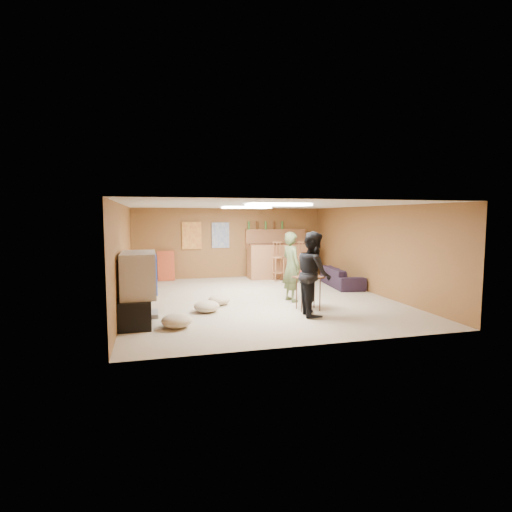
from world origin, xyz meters
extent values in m
plane|color=tan|center=(0.00, 0.00, 0.00)|extent=(7.00, 7.00, 0.00)
cube|color=silver|center=(0.00, 0.00, 2.20)|extent=(6.00, 7.00, 0.02)
cube|color=brown|center=(0.00, 3.50, 1.10)|extent=(6.00, 0.02, 2.20)
cube|color=brown|center=(0.00, -3.50, 1.10)|extent=(6.00, 0.02, 2.20)
cube|color=brown|center=(-3.00, 0.00, 1.10)|extent=(0.02, 7.00, 2.20)
cube|color=brown|center=(3.00, 0.00, 1.10)|extent=(0.02, 7.00, 2.20)
cube|color=black|center=(-2.72, -1.50, 0.25)|extent=(0.55, 1.30, 0.50)
cube|color=#B2B2B7|center=(-2.50, -1.50, 0.15)|extent=(0.35, 0.50, 0.08)
cube|color=#B2B2B7|center=(-2.65, -1.50, 0.90)|extent=(0.60, 1.10, 0.80)
cube|color=navy|center=(-2.34, -1.50, 0.90)|extent=(0.02, 0.95, 0.65)
cube|color=#965D36|center=(1.50, 2.95, 0.55)|extent=(2.00, 0.60, 1.10)
cube|color=#422415|center=(1.50, 2.70, 1.10)|extent=(2.10, 0.12, 0.05)
cube|color=#965D36|center=(1.50, 3.40, 1.50)|extent=(2.00, 0.18, 0.05)
cube|color=#965D36|center=(1.50, 3.42, 1.20)|extent=(2.00, 0.14, 0.60)
cube|color=#BF3F26|center=(-1.20, 3.46, 1.35)|extent=(0.60, 0.03, 0.85)
cube|color=#334C99|center=(-0.30, 3.46, 1.35)|extent=(0.55, 0.03, 0.80)
cube|color=#BD4423|center=(-2.00, 3.30, 0.45)|extent=(0.50, 0.26, 0.91)
cube|color=white|center=(0.00, -1.50, 2.17)|extent=(1.20, 0.60, 0.04)
cube|color=white|center=(0.00, 1.20, 2.17)|extent=(1.20, 0.60, 0.04)
imported|color=#4F5D36|center=(0.67, -0.42, 0.80)|extent=(0.50, 0.65, 1.59)
imported|color=black|center=(0.65, -1.77, 0.83)|extent=(0.73, 0.88, 1.66)
imported|color=black|center=(2.70, 1.05, 0.26)|extent=(0.90, 1.85, 0.52)
cube|color=#422415|center=(0.72, -1.34, 0.35)|extent=(0.64, 0.57, 0.70)
cylinder|color=#A40F0A|center=(0.59, -1.28, 0.76)|extent=(0.08, 0.08, 0.11)
cylinder|color=#A40F0A|center=(0.82, -1.43, 0.76)|extent=(0.09, 0.09, 0.11)
cylinder|color=navy|center=(0.88, -1.21, 0.76)|extent=(0.10, 0.10, 0.11)
ellipsoid|color=tan|center=(-1.35, -0.99, 0.12)|extent=(0.69, 0.69, 0.24)
ellipsoid|color=tan|center=(-1.00, -0.38, 0.11)|extent=(0.56, 0.56, 0.21)
ellipsoid|color=tan|center=(-2.02, -1.99, 0.12)|extent=(0.65, 0.65, 0.24)
camera|label=1|loc=(-2.41, -8.97, 1.95)|focal=28.00mm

